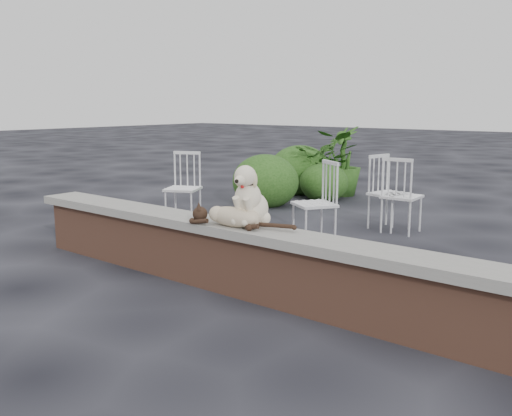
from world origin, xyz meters
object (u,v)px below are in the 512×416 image
Objects in this scene: chair_b at (314,203)px; cat at (233,216)px; potted_plant_b at (342,161)px; dog at (252,194)px; chair_c at (402,195)px; chair_e at (390,193)px; potted_plant_a at (327,164)px; chair_a at (183,188)px.

cat is at bearing -44.80° from chair_b.
potted_plant_b is at bearing 99.92° from cat.
dog is 2.91m from chair_c.
chair_b is at bearing -64.92° from potted_plant_b.
chair_e is 2.70m from potted_plant_b.
potted_plant_a is (-2.11, 1.69, 0.10)m from chair_c.
chair_a is at bearing -99.07° from potted_plant_b.
potted_plant_b is (-1.84, 1.97, 0.13)m from chair_e.
chair_c is at bearing -98.00° from chair_e.
dog is at bearing -67.97° from potted_plant_b.
chair_c is 0.78× the size of potted_plant_b.
potted_plant_b reaches higher than chair_e.
cat is 1.16× the size of chair_a.
potted_plant_a is at bearing 151.61° from chair_b.
chair_e is 2.51m from potted_plant_a.
chair_e is at bearing -40.09° from potted_plant_a.
dog is 0.45× the size of potted_plant_a.
chair_e is at bearing 106.38° from chair_b.
chair_a is at bearing 136.37° from dog.
chair_a is at bearing -144.05° from chair_b.
chair_b is (-0.43, 1.90, -0.20)m from cat.
chair_e is at bearing 3.56° from chair_a.
dog is 0.55× the size of chair_a.
potted_plant_b reaches higher than chair_b.
chair_e is (-0.08, 3.11, -0.20)m from cat.
cat is 3.12m from chair_e.
chair_a is 0.78× the size of potted_plant_b.
chair_b is at bearing 176.25° from chair_e.
cat is at bearing -69.35° from potted_plant_b.
chair_c is 0.82× the size of potted_plant_a.
cat is 0.91× the size of potted_plant_b.
potted_plant_a reaches higher than chair_a.
chair_b is 1.00× the size of chair_e.
potted_plant_a is at bearing 62.32° from chair_e.
cat is at bearing 85.04° from chair_c.
dog is 2.99m from chair_e.
chair_e is 0.82× the size of potted_plant_a.
cat is 1.16× the size of chair_c.
chair_c is (0.12, 3.04, -0.20)m from cat.
chair_c is (0.55, 1.13, 0.00)m from chair_b.
chair_a is 2.85m from chair_c.
cat is 1.16× the size of chair_e.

